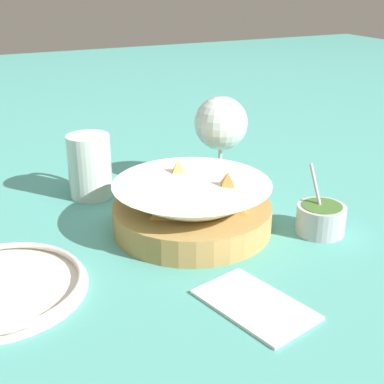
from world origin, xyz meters
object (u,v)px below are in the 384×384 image
at_px(beer_mug, 90,168).
at_px(sauce_cup, 321,218).
at_px(food_basket, 192,208).
at_px(wine_glass, 221,125).

bearing_deg(beer_mug, sauce_cup, -136.45).
bearing_deg(food_basket, wine_glass, -40.43).
height_order(food_basket, beer_mug, beer_mug).
distance_m(sauce_cup, wine_glass, 0.26).
height_order(sauce_cup, beer_mug, beer_mug).
height_order(sauce_cup, wine_glass, wine_glass).
relative_size(sauce_cup, wine_glass, 0.62).
bearing_deg(wine_glass, sauce_cup, -169.71).
relative_size(food_basket, sauce_cup, 2.40).
bearing_deg(sauce_cup, beer_mug, 43.55).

